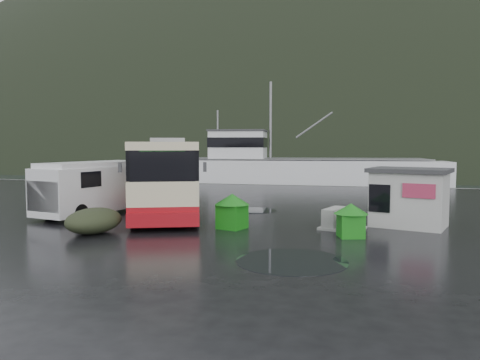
% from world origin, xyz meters
% --- Properties ---
extents(ground, '(160.00, 160.00, 0.00)m').
position_xyz_m(ground, '(0.00, 0.00, 0.00)').
color(ground, black).
rests_on(ground, ground).
extents(harbor_water, '(300.00, 180.00, 0.02)m').
position_xyz_m(harbor_water, '(0.00, 110.00, 0.00)').
color(harbor_water, black).
rests_on(harbor_water, ground).
extents(quay_edge, '(160.00, 0.60, 1.50)m').
position_xyz_m(quay_edge, '(0.00, 20.00, 0.00)').
color(quay_edge, '#999993').
rests_on(quay_edge, ground).
extents(headland, '(780.00, 540.00, 570.00)m').
position_xyz_m(headland, '(10.00, 250.00, 0.00)').
color(headland, black).
rests_on(headland, ground).
extents(coach_bus, '(7.93, 13.93, 3.86)m').
position_xyz_m(coach_bus, '(-1.99, 3.15, 0.00)').
color(coach_bus, beige).
rests_on(coach_bus, ground).
extents(white_van, '(3.61, 6.68, 2.65)m').
position_xyz_m(white_van, '(-4.86, 0.58, 0.00)').
color(white_van, silver).
rests_on(white_van, ground).
extents(waste_bin_left, '(1.31, 1.31, 1.45)m').
position_xyz_m(waste_bin_left, '(2.78, -1.61, 0.00)').
color(waste_bin_left, '#167915').
rests_on(waste_bin_left, ground).
extents(waste_bin_right, '(1.13, 1.13, 1.28)m').
position_xyz_m(waste_bin_right, '(7.57, -2.34, 0.00)').
color(waste_bin_right, '#167915').
rests_on(waste_bin_right, ground).
extents(dome_tent, '(2.25, 2.83, 1.00)m').
position_xyz_m(dome_tent, '(-2.21, -3.92, 0.00)').
color(dome_tent, '#2A311D').
rests_on(dome_tent, ground).
extents(ticket_kiosk, '(3.76, 3.26, 2.48)m').
position_xyz_m(ticket_kiosk, '(9.95, 0.64, 0.00)').
color(ticket_kiosk, beige).
rests_on(ticket_kiosk, ground).
extents(jersey_barrier_a, '(1.32, 1.86, 0.84)m').
position_xyz_m(jersey_barrier_a, '(6.89, -0.50, 0.00)').
color(jersey_barrier_a, '#999993').
rests_on(jersey_barrier_a, ground).
extents(jersey_barrier_b, '(1.07, 1.58, 0.72)m').
position_xyz_m(jersey_barrier_b, '(7.70, -0.84, 0.00)').
color(jersey_barrier_b, '#999993').
rests_on(jersey_barrier_b, ground).
extents(fishing_trawler, '(29.02, 9.10, 11.41)m').
position_xyz_m(fishing_trawler, '(2.60, 27.49, 0.00)').
color(fishing_trawler, silver).
rests_on(fishing_trawler, ground).
extents(puddles, '(14.34, 14.55, 0.01)m').
position_xyz_m(puddles, '(0.43, -2.74, 0.00)').
color(puddles, black).
rests_on(puddles, ground).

